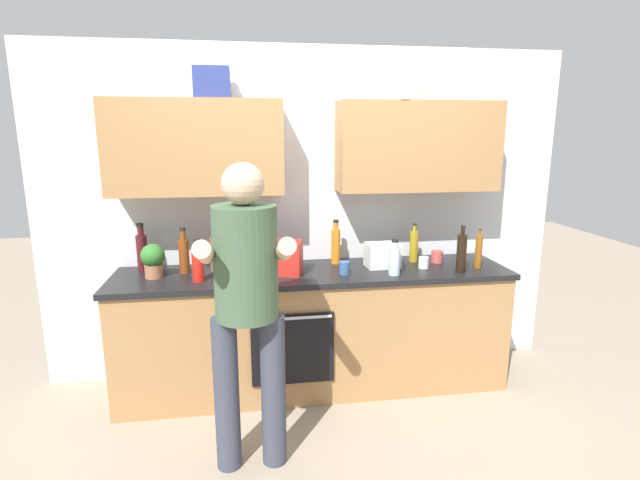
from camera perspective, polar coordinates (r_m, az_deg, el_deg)
name	(u,v)px	position (r m, az deg, el deg)	size (l,w,h in m)	color
ground_plane	(315,384)	(3.84, -0.65, -16.66)	(12.00, 12.00, 0.00)	gray
back_wall_unit	(309,184)	(3.64, -1.31, 6.65)	(4.00, 0.39, 2.50)	silver
counter	(314,329)	(3.64, -0.67, -10.46)	(2.84, 0.67, 0.90)	#A37547
person_standing	(247,295)	(2.63, -8.63, -6.46)	(0.49, 0.45, 1.73)	#383D4C
bottle_water	(394,260)	(3.41, 8.77, -2.29)	(0.08, 0.08, 0.26)	silver
bottle_juice	(336,245)	(3.66, 1.87, -0.58)	(0.07, 0.07, 0.34)	orange
bottle_soy	(461,253)	(3.57, 16.33, -1.46)	(0.07, 0.07, 0.34)	black
bottle_wine	(142,251)	(3.68, -20.24, -1.24)	(0.08, 0.08, 0.35)	#471419
bottle_syrup	(479,251)	(3.73, 18.19, -1.29)	(0.05, 0.05, 0.29)	#8C4C14
bottle_vinegar	(184,254)	(3.54, -15.74, -1.65)	(0.07, 0.07, 0.33)	brown
bottle_oil	(414,246)	(3.79, 11.00, -0.68)	(0.07, 0.07, 0.30)	olive
bottle_hotsauce	(198,263)	(3.33, -14.19, -2.69)	(0.08, 0.08, 0.29)	red
cup_coffee	(424,263)	(3.64, 12.12, -2.61)	(0.07, 0.07, 0.08)	white
cup_tea	(344,268)	(3.41, 2.90, -3.29)	(0.08, 0.08, 0.09)	#33598C
cup_ceramic	(437,257)	(3.82, 13.64, -1.92)	(0.09, 0.09, 0.09)	#BF4C47
knife_block	(218,253)	(3.59, -11.94, -1.49)	(0.10, 0.14, 0.30)	brown
potted_herb	(153,259)	(3.50, -19.08, -2.15)	(0.16, 0.16, 0.24)	#9E6647
grocery_bag_crisps	(284,258)	(3.41, -4.25, -2.09)	(0.24, 0.18, 0.23)	red
grocery_bag_produce	(382,255)	(3.61, 7.37, -1.78)	(0.24, 0.18, 0.18)	silver
grocery_bag_bread	(238,260)	(3.37, -9.59, -2.33)	(0.22, 0.19, 0.24)	tan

